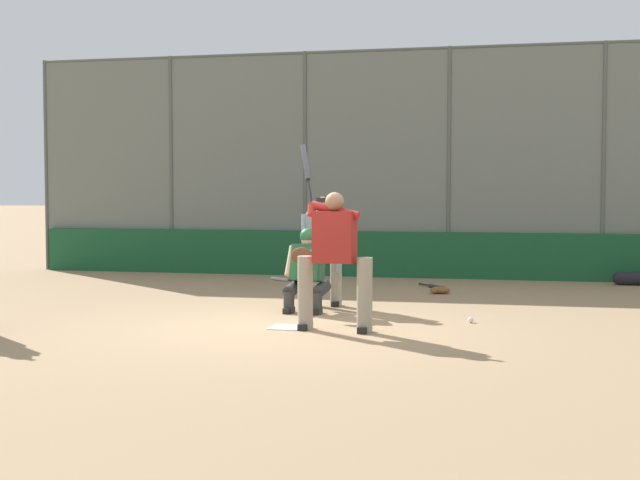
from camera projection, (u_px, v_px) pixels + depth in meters
name	position (u px, v px, depth m)	size (l,w,h in m)	color
ground_plane	(288.00, 328.00, 11.14)	(160.00, 160.00, 0.00)	#9E7F5B
home_plate_marker	(288.00, 327.00, 11.14)	(0.43, 0.43, 0.01)	white
backstop_fence	(376.00, 159.00, 17.69)	(14.53, 0.08, 4.51)	#515651
padding_wall	(375.00, 254.00, 17.70)	(14.16, 0.18, 0.90)	#19512D
bleachers_beyond	(346.00, 249.00, 20.12)	(10.12, 1.95, 1.16)	slate
batter_at_plate	(334.00, 255.00, 10.84)	(1.04, 0.73, 2.31)	gray
catcher_behind_plate	(306.00, 269.00, 12.53)	(0.63, 0.76, 1.19)	#333333
umpire_home	(323.00, 248.00, 13.18)	(0.66, 0.43, 1.62)	gray
spare_bat_near_backstop	(282.00, 279.00, 16.89)	(0.73, 0.51, 0.07)	black
spare_bat_by_padding	(435.00, 287.00, 15.62)	(0.53, 0.67, 0.07)	black
fielding_glove_on_dirt	(439.00, 290.00, 14.80)	(0.34, 0.26, 0.12)	brown
baseball_loose	(471.00, 320.00, 11.56)	(0.07, 0.07, 0.07)	white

